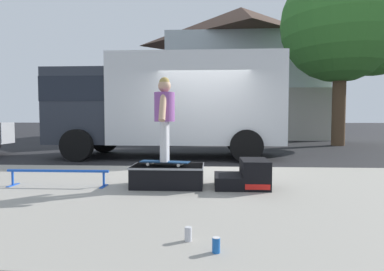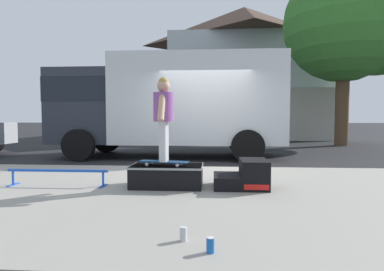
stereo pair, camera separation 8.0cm
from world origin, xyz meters
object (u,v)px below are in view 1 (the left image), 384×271
skate_box (168,175)px  kicker_ramp (246,176)px  soda_can_b (216,245)px  skateboard (165,162)px  street_tree_main (348,26)px  soda_can (188,234)px  grind_rail (58,173)px  skater_kid (165,112)px  box_truck (165,102)px

skate_box → kicker_ramp: (1.24, -0.00, -0.00)m
kicker_ramp → soda_can_b: kicker_ramp is taller
skateboard → soda_can_b: skateboard is taller
skateboard → street_tree_main: street_tree_main is taller
soda_can → soda_can_b: bearing=-43.9°
grind_rail → skater_kid: bearing=0.9°
skate_box → street_tree_main: bearing=54.8°
soda_can_b → street_tree_main: size_ratio=0.02×
kicker_ramp → soda_can: bearing=-108.8°
skater_kid → street_tree_main: (6.62, 9.36, 3.84)m
box_truck → skate_box: bearing=-81.6°
kicker_ramp → street_tree_main: bearing=60.2°
skater_kid → soda_can_b: (0.77, -2.43, -1.12)m
skateboard → street_tree_main: 12.36m
grind_rail → box_truck: size_ratio=0.24×
skate_box → soda_can: (0.48, -2.24, -0.12)m
skate_box → soda_can: bearing=-78.0°
soda_can → skateboard: bearing=103.4°
kicker_ramp → box_truck: bearing=112.1°
skate_box → grind_rail: size_ratio=0.68×
kicker_ramp → grind_rail: bearing=-178.6°
kicker_ramp → soda_can: (-0.76, -2.24, -0.12)m
skateboard → soda_can_b: size_ratio=6.37×
grind_rail → skater_kid: skater_kid is taller
kicker_ramp → skater_kid: skater_kid is taller
box_truck → skater_kid: bearing=-82.1°
skateboard → street_tree_main: bearing=54.7°
skateboard → box_truck: (-0.67, 4.88, 1.18)m
kicker_ramp → grind_rail: kicker_ramp is taller
skate_box → grind_rail: bearing=-177.6°
skater_kid → soda_can: 2.52m
skate_box → soda_can_b: bearing=-73.8°
skate_box → box_truck: 5.08m
grind_rail → box_truck: box_truck is taller
soda_can → street_tree_main: (6.10, 11.56, 4.97)m
grind_rail → skateboard: bearing=0.9°
skateboard → skater_kid: size_ratio=0.61×
skate_box → skater_kid: (-0.04, -0.05, 1.00)m
grind_rail → soda_can: bearing=-43.9°
skateboard → soda_can: 2.28m
skateboard → soda_can: size_ratio=6.37×
kicker_ramp → street_tree_main: 11.78m
skater_kid → skate_box: bearing=47.6°
kicker_ramp → street_tree_main: (5.34, 9.31, 4.84)m
grind_rail → skateboard: size_ratio=2.07×
kicker_ramp → skateboard: kicker_ramp is taller
skate_box → grind_rail: skate_box is taller
skateboard → kicker_ramp: bearing=2.1°
skate_box → skateboard: skateboard is taller
soda_can → box_truck: bearing=99.6°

